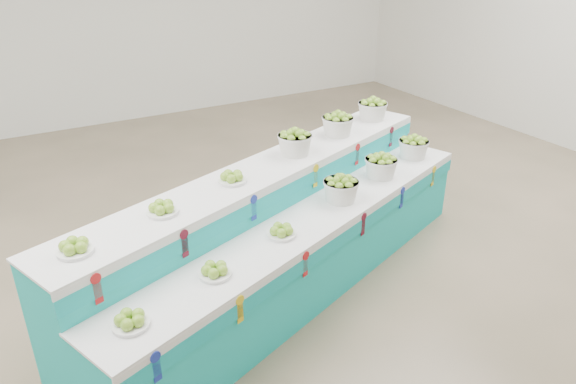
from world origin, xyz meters
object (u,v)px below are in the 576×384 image
object	(u,v)px
display_stand	(288,230)
basket_upper_right	(373,109)
basket_lower_left	(341,188)
plate_upper_mid	(162,207)

from	to	relation	value
display_stand	basket_upper_right	size ratio (longest dim) A/B	13.40
basket_lower_left	plate_upper_mid	bearing A→B (deg)	-178.82
display_stand	basket_upper_right	world-z (taller)	basket_upper_right
display_stand	plate_upper_mid	world-z (taller)	plate_upper_mid
basket_lower_left	basket_upper_right	bearing A→B (deg)	41.85
basket_upper_right	basket_lower_left	bearing A→B (deg)	-138.15
display_stand	plate_upper_mid	xyz separation A→B (m)	(-1.10, -0.13, 0.56)
display_stand	basket_upper_right	bearing A→B (deg)	8.58
basket_lower_left	plate_upper_mid	distance (m)	1.58
display_stand	plate_upper_mid	distance (m)	1.24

